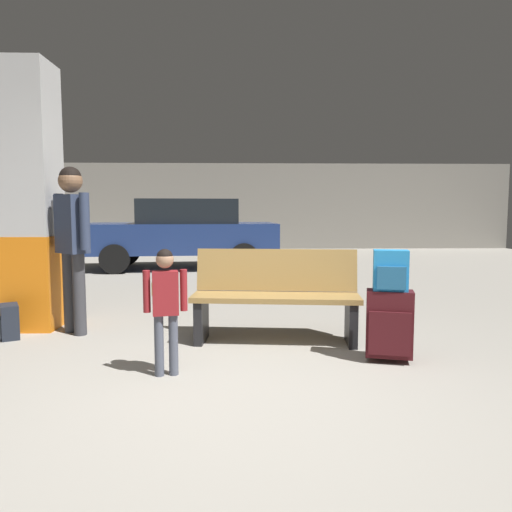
{
  "coord_description": "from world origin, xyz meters",
  "views": [
    {
      "loc": [
        0.09,
        -3.15,
        1.27
      ],
      "look_at": [
        0.22,
        1.3,
        0.85
      ],
      "focal_mm": 33.94,
      "sensor_mm": 36.0,
      "label": 1
    }
  ],
  "objects": [
    {
      "name": "backpack_bright",
      "position": [
        1.33,
        0.8,
        0.77
      ],
      "size": [
        0.31,
        0.24,
        0.34
      ],
      "color": "#268CD8",
      "rests_on": "suitcase"
    },
    {
      "name": "garage_back_wall",
      "position": [
        0.0,
        12.86,
        1.4
      ],
      "size": [
        18.0,
        0.12,
        2.8
      ],
      "primitive_type": "cube",
      "color": "gray",
      "rests_on": "ground_plane"
    },
    {
      "name": "adult",
      "position": [
        -1.63,
        1.82,
        1.06
      ],
      "size": [
        0.46,
        0.42,
        1.71
      ],
      "color": "#38383D",
      "rests_on": "ground_plane"
    },
    {
      "name": "child",
      "position": [
        -0.49,
        0.51,
        0.6
      ],
      "size": [
        0.33,
        0.19,
        0.98
      ],
      "color": "#4C5160",
      "rests_on": "ground_plane"
    },
    {
      "name": "ground_plane",
      "position": [
        0.0,
        4.0,
        -0.05
      ],
      "size": [
        18.0,
        18.0,
        0.1
      ],
      "primitive_type": "cube",
      "color": "gray"
    },
    {
      "name": "backpack_dark_floor",
      "position": [
        -2.22,
        1.64,
        0.17
      ],
      "size": [
        0.29,
        0.32,
        0.34
      ],
      "color": "#1E232D",
      "rests_on": "ground_plane"
    },
    {
      "name": "parked_car_far",
      "position": [
        -1.19,
        7.49,
        0.81
      ],
      "size": [
        4.23,
        2.07,
        1.51
      ],
      "color": "navy",
      "rests_on": "ground_plane"
    },
    {
      "name": "structural_pillar",
      "position": [
        -2.18,
        2.11,
        1.4
      ],
      "size": [
        0.57,
        0.57,
        2.81
      ],
      "color": "orange",
      "rests_on": "ground_plane"
    },
    {
      "name": "suitcase",
      "position": [
        1.33,
        0.8,
        0.32
      ],
      "size": [
        0.42,
        0.31,
        0.6
      ],
      "color": "#471419",
      "rests_on": "ground_plane"
    },
    {
      "name": "bench",
      "position": [
        0.42,
        1.48,
        0.44
      ],
      "size": [
        1.65,
        0.69,
        0.89
      ],
      "color": "#9E7A42",
      "rests_on": "ground_plane"
    }
  ]
}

